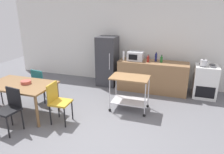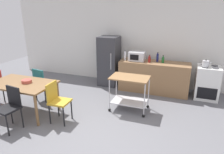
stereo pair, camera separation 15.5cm
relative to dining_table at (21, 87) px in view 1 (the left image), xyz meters
name	(u,v)px [view 1 (the left image)]	position (x,y,z in m)	size (l,w,h in m)	color
ground_plane	(89,132)	(1.76, -0.23, -0.67)	(12.00, 12.00, 0.00)	slate
back_wall	(129,38)	(1.76, 2.97, 0.78)	(8.40, 0.12, 2.90)	silver
kitchen_counter	(152,76)	(2.66, 2.37, -0.22)	(2.00, 0.64, 0.90)	olive
dining_table	(21,87)	(0.00, 0.00, 0.00)	(1.50, 0.90, 0.75)	brown
chair_teal	(41,83)	(-0.01, 0.72, -0.15)	(0.46, 0.46, 0.89)	#1E666B
chair_black	(10,107)	(0.27, -0.64, -0.15)	(0.45, 0.45, 0.89)	black
chair_mustard	(58,100)	(0.99, -0.06, -0.15)	(0.42, 0.42, 0.89)	gold
stove_oven	(205,81)	(4.11, 2.39, -0.22)	(0.60, 0.61, 0.92)	white
refrigerator	(107,61)	(1.21, 2.47, 0.10)	(0.60, 0.63, 1.55)	#333338
kitchen_cart	(130,88)	(2.31, 0.98, -0.10)	(0.91, 0.57, 0.85)	olive
bottle_vinegar	(124,56)	(1.79, 2.29, 0.36)	(0.06, 0.06, 0.30)	silver
microwave	(136,56)	(2.14, 2.38, 0.36)	(0.46, 0.35, 0.26)	silver
bottle_olive_oil	(148,59)	(2.52, 2.28, 0.32)	(0.07, 0.07, 0.22)	maroon
bottle_soy_sauce	(156,57)	(2.73, 2.44, 0.35)	(0.06, 0.06, 0.27)	navy
bottle_soda	(161,59)	(2.89, 2.38, 0.31)	(0.07, 0.07, 0.22)	#1E6628
fruit_bowl	(26,82)	(0.12, 0.05, 0.12)	(0.23, 0.23, 0.07)	#B24C3F
kettle	(204,63)	(4.00, 2.29, 0.33)	(0.24, 0.17, 0.19)	silver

